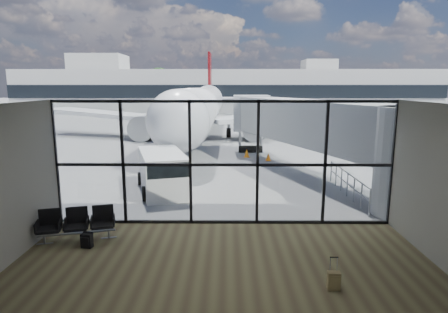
{
  "coord_description": "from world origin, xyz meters",
  "views": [
    {
      "loc": [
        0.11,
        -13.04,
        4.96
      ],
      "look_at": [
        -0.02,
        3.0,
        1.93
      ],
      "focal_mm": 30.0,
      "sensor_mm": 36.0,
      "label": 1
    }
  ],
  "objects_px": {
    "airliner": "(201,107)",
    "belt_loader": "(147,132)",
    "suitcase": "(334,281)",
    "seating_row": "(77,222)",
    "service_van": "(163,172)",
    "backpack": "(87,241)",
    "mobile_stairs": "(12,155)"
  },
  "relations": [
    {
      "from": "mobile_stairs",
      "to": "airliner",
      "type": "bearing_deg",
      "value": 31.4
    },
    {
      "from": "backpack",
      "to": "service_van",
      "type": "height_order",
      "value": "service_van"
    },
    {
      "from": "suitcase",
      "to": "service_van",
      "type": "distance_m",
      "value": 10.47
    },
    {
      "from": "service_van",
      "to": "mobile_stairs",
      "type": "xyz_separation_m",
      "value": [
        -11.09,
        6.81,
        -0.44
      ]
    },
    {
      "from": "suitcase",
      "to": "service_van",
      "type": "bearing_deg",
      "value": 125.08
    },
    {
      "from": "seating_row",
      "to": "belt_loader",
      "type": "bearing_deg",
      "value": 81.82
    },
    {
      "from": "airliner",
      "to": "service_van",
      "type": "height_order",
      "value": "airliner"
    },
    {
      "from": "service_van",
      "to": "belt_loader",
      "type": "xyz_separation_m",
      "value": [
        -4.57,
        18.15,
        -0.35
      ]
    },
    {
      "from": "backpack",
      "to": "suitcase",
      "type": "xyz_separation_m",
      "value": [
        6.99,
        -2.4,
        0.01
      ]
    },
    {
      "from": "belt_loader",
      "to": "mobile_stairs",
      "type": "bearing_deg",
      "value": -115.93
    },
    {
      "from": "service_van",
      "to": "belt_loader",
      "type": "height_order",
      "value": "service_van"
    },
    {
      "from": "airliner",
      "to": "belt_loader",
      "type": "distance_m",
      "value": 5.91
    },
    {
      "from": "seating_row",
      "to": "suitcase",
      "type": "relative_size",
      "value": 2.89
    },
    {
      "from": "backpack",
      "to": "belt_loader",
      "type": "relative_size",
      "value": 0.12
    },
    {
      "from": "seating_row",
      "to": "belt_loader",
      "type": "xyz_separation_m",
      "value": [
        -2.72,
        23.87,
        0.03
      ]
    },
    {
      "from": "airliner",
      "to": "service_van",
      "type": "distance_m",
      "value": 20.39
    },
    {
      "from": "seating_row",
      "to": "backpack",
      "type": "xyz_separation_m",
      "value": [
        0.54,
        -0.65,
        -0.35
      ]
    },
    {
      "from": "seating_row",
      "to": "service_van",
      "type": "bearing_deg",
      "value": 57.42
    },
    {
      "from": "belt_loader",
      "to": "mobile_stairs",
      "type": "height_order",
      "value": "mobile_stairs"
    },
    {
      "from": "airliner",
      "to": "belt_loader",
      "type": "height_order",
      "value": "airliner"
    },
    {
      "from": "seating_row",
      "to": "suitcase",
      "type": "xyz_separation_m",
      "value": [
        7.53,
        -3.05,
        -0.34
      ]
    },
    {
      "from": "suitcase",
      "to": "mobile_stairs",
      "type": "bearing_deg",
      "value": 139.25
    },
    {
      "from": "seating_row",
      "to": "service_van",
      "type": "xyz_separation_m",
      "value": [
        1.85,
        5.72,
        0.38
      ]
    },
    {
      "from": "belt_loader",
      "to": "airliner",
      "type": "bearing_deg",
      "value": 27.19
    },
    {
      "from": "seating_row",
      "to": "suitcase",
      "type": "bearing_deg",
      "value": -36.72
    },
    {
      "from": "airliner",
      "to": "mobile_stairs",
      "type": "relative_size",
      "value": 10.82
    },
    {
      "from": "airliner",
      "to": "seating_row",
      "type": "bearing_deg",
      "value": -94.42
    },
    {
      "from": "suitcase",
      "to": "belt_loader",
      "type": "relative_size",
      "value": 0.2
    },
    {
      "from": "service_van",
      "to": "backpack",
      "type": "bearing_deg",
      "value": -118.6
    },
    {
      "from": "suitcase",
      "to": "airliner",
      "type": "distance_m",
      "value": 29.65
    },
    {
      "from": "airliner",
      "to": "backpack",
      "type": "bearing_deg",
      "value": -93.15
    },
    {
      "from": "airliner",
      "to": "service_van",
      "type": "bearing_deg",
      "value": -90.64
    }
  ]
}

